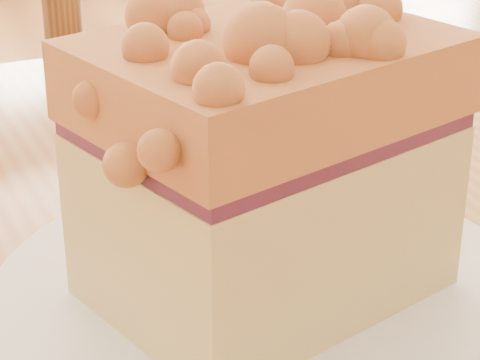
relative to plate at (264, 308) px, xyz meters
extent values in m
cylinder|color=brown|center=(0.00, 0.54, -0.09)|extent=(0.04, 0.04, 0.45)
cylinder|color=white|center=(0.00, 0.00, 0.00)|extent=(0.22, 0.22, 0.02)
cylinder|color=white|center=(0.00, 0.00, 0.00)|extent=(0.15, 0.15, 0.01)
cube|color=#FFDB90|center=(0.00, 0.00, 0.04)|extent=(0.15, 0.13, 0.07)
cube|color=#4B152E|center=(0.00, 0.00, 0.08)|extent=(0.15, 0.13, 0.01)
cube|color=#CB7340|center=(0.00, 0.00, 0.10)|extent=(0.15, 0.13, 0.03)
sphere|color=#CB7340|center=(-0.05, 0.00, 0.12)|extent=(0.02, 0.02, 0.02)
sphere|color=#CB7340|center=(0.06, -0.01, 0.11)|extent=(0.01, 0.01, 0.01)
sphere|color=#CB7340|center=(-0.03, -0.02, 0.12)|extent=(0.02, 0.02, 0.02)
sphere|color=#CB7340|center=(-0.01, -0.02, 0.12)|extent=(0.03, 0.03, 0.03)
sphere|color=#CB7340|center=(0.04, -0.02, 0.12)|extent=(0.02, 0.02, 0.02)
sphere|color=#CB7340|center=(0.02, 0.00, 0.12)|extent=(0.02, 0.02, 0.02)
sphere|color=#CB7340|center=(0.05, -0.01, 0.12)|extent=(0.02, 0.02, 0.02)
sphere|color=#CB7340|center=(0.02, 0.01, 0.12)|extent=(0.02, 0.02, 0.02)
sphere|color=#CB7340|center=(-0.03, 0.02, 0.12)|extent=(0.02, 0.02, 0.02)
sphere|color=#CB7340|center=(0.04, 0.01, 0.11)|extent=(0.01, 0.01, 0.01)
sphere|color=#CB7340|center=(0.01, -0.02, 0.12)|extent=(0.01, 0.01, 0.01)
sphere|color=#CB7340|center=(-0.05, 0.01, 0.12)|extent=(0.02, 0.02, 0.02)
sphere|color=#CB7340|center=(-0.03, 0.00, 0.11)|extent=(0.01, 0.01, 0.01)
sphere|color=#CB7340|center=(0.01, -0.01, 0.12)|extent=(0.02, 0.02, 0.02)
sphere|color=#CB7340|center=(-0.01, 0.00, 0.12)|extent=(0.02, 0.02, 0.02)
sphere|color=#CB7340|center=(0.02, 0.01, 0.12)|extent=(0.02, 0.02, 0.02)
sphere|color=#CB7340|center=(-0.01, -0.02, 0.12)|extent=(0.02, 0.02, 0.02)
sphere|color=#CB7340|center=(-0.07, 0.00, 0.07)|extent=(0.02, 0.02, 0.02)
sphere|color=#CB7340|center=(-0.07, -0.02, 0.10)|extent=(0.01, 0.01, 0.01)
sphere|color=#CB7340|center=(-0.06, -0.02, 0.08)|extent=(0.02, 0.02, 0.02)
camera|label=1|loc=(-0.11, -0.30, 0.21)|focal=70.00mm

